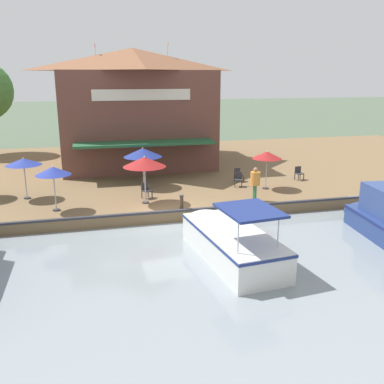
{
  "coord_description": "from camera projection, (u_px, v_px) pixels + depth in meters",
  "views": [
    {
      "loc": [
        19.43,
        -3.63,
        7.04
      ],
      "look_at": [
        -1.0,
        1.44,
        1.3
      ],
      "focal_mm": 40.0,
      "sensor_mm": 36.0,
      "label": 1
    }
  ],
  "objects": [
    {
      "name": "mooring_post",
      "position": [
        182.0,
        202.0,
        21.13
      ],
      "size": [
        0.22,
        0.22,
        0.76
      ],
      "color": "#473323",
      "rests_on": "quay_deck"
    },
    {
      "name": "ground_plane",
      "position": [
        168.0,
        225.0,
        20.89
      ],
      "size": [
        220.0,
        220.0,
        0.0
      ],
      "primitive_type": "plane",
      "color": "#4C5B47"
    },
    {
      "name": "person_at_quay_edge",
      "position": [
        255.0,
        180.0,
        22.41
      ],
      "size": [
        0.52,
        0.52,
        1.83
      ],
      "color": "#337547",
      "rests_on": "quay_deck"
    },
    {
      "name": "cafe_chair_beside_entrance",
      "position": [
        146.0,
        190.0,
        23.15
      ],
      "size": [
        0.58,
        0.58,
        0.85
      ],
      "color": "#2D2D33",
      "rests_on": "quay_deck"
    },
    {
      "name": "patio_umbrella_back_row",
      "position": [
        143.0,
        153.0,
        25.1
      ],
      "size": [
        2.26,
        2.26,
        2.38
      ],
      "color": "#B7B7B7",
      "rests_on": "quay_deck"
    },
    {
      "name": "patio_umbrella_by_entrance",
      "position": [
        53.0,
        171.0,
        20.59
      ],
      "size": [
        1.71,
        1.71,
        2.25
      ],
      "color": "#B7B7B7",
      "rests_on": "quay_deck"
    },
    {
      "name": "cafe_chair_facing_river",
      "position": [
        238.0,
        179.0,
        25.59
      ],
      "size": [
        0.56,
        0.56,
        0.85
      ],
      "color": "#2D2D33",
      "rests_on": "quay_deck"
    },
    {
      "name": "quay_edge_fender",
      "position": [
        168.0,
        211.0,
        20.81
      ],
      "size": [
        0.2,
        50.4,
        0.1
      ],
      "primitive_type": "cube",
      "color": "#2D2D33",
      "rests_on": "quay_deck"
    },
    {
      "name": "cafe_chair_back_row_seat",
      "position": [
        238.0,
        174.0,
        26.83
      ],
      "size": [
        0.54,
        0.54,
        0.85
      ],
      "color": "#2D2D33",
      "rests_on": "quay_deck"
    },
    {
      "name": "quay_deck",
      "position": [
        140.0,
        171.0,
        31.11
      ],
      "size": [
        22.0,
        56.0,
        0.6
      ],
      "primitive_type": "cube",
      "color": "brown",
      "rests_on": "ground"
    },
    {
      "name": "motorboat_mid_row",
      "position": [
        226.0,
        238.0,
        17.14
      ],
      "size": [
        6.66,
        2.86,
        2.45
      ],
      "color": "silver",
      "rests_on": "river_water"
    },
    {
      "name": "patio_umbrella_near_quay_edge",
      "position": [
        144.0,
        162.0,
        21.77
      ],
      "size": [
        2.21,
        2.21,
        2.49
      ],
      "color": "#B7B7B7",
      "rests_on": "quay_deck"
    },
    {
      "name": "waterfront_restaurant",
      "position": [
        134.0,
        106.0,
        32.0
      ],
      "size": [
        11.87,
        10.98,
        8.79
      ],
      "color": "brown",
      "rests_on": "quay_deck"
    },
    {
      "name": "patio_umbrella_far_corner",
      "position": [
        23.0,
        162.0,
        22.64
      ],
      "size": [
        1.87,
        1.87,
        2.25
      ],
      "color": "#B7B7B7",
      "rests_on": "quay_deck"
    },
    {
      "name": "cafe_chair_mid_patio",
      "position": [
        299.0,
        172.0,
        27.24
      ],
      "size": [
        0.48,
        0.48,
        0.85
      ],
      "color": "#2D2D33",
      "rests_on": "quay_deck"
    },
    {
      "name": "patio_umbrella_mid_patio_left",
      "position": [
        267.0,
        155.0,
        24.67
      ],
      "size": [
        1.73,
        1.73,
        2.26
      ],
      "color": "#B7B7B7",
      "rests_on": "quay_deck"
    }
  ]
}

